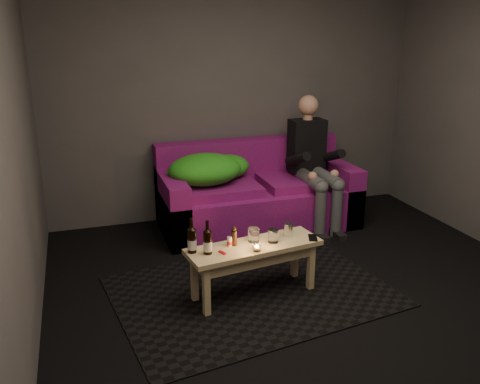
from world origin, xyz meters
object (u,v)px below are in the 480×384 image
object	(u,v)px
sofa	(256,196)
coffee_table	(254,254)
steel_cup	(288,230)
person	(313,160)
beer_bottle_a	(192,240)
beer_bottle_b	(208,242)

from	to	relation	value
sofa	coffee_table	xyz separation A→B (m)	(-0.53, -1.41, 0.04)
steel_cup	person	bearing A→B (deg)	56.51
person	steel_cup	size ratio (longest dim) A/B	13.06
person	coffee_table	bearing A→B (deg)	-131.05
steel_cup	beer_bottle_a	bearing A→B (deg)	-175.39
person	coffee_table	xyz separation A→B (m)	(-1.08, -1.24, -0.34)
person	steel_cup	bearing A→B (deg)	-123.49
beer_bottle_b	sofa	bearing A→B (deg)	58.12
beer_bottle_a	beer_bottle_b	size ratio (longest dim) A/B	1.03
person	beer_bottle_a	bearing A→B (deg)	-141.71
sofa	person	bearing A→B (deg)	-16.33
person	sofa	bearing A→B (deg)	163.67
coffee_table	person	bearing A→B (deg)	48.95
sofa	beer_bottle_b	world-z (taller)	sofa
coffee_table	steel_cup	world-z (taller)	steel_cup
sofa	steel_cup	distance (m)	1.36
sofa	coffee_table	world-z (taller)	sofa
beer_bottle_a	steel_cup	bearing A→B (deg)	4.61
person	steel_cup	world-z (taller)	person
sofa	steel_cup	world-z (taller)	sofa
beer_bottle_b	steel_cup	distance (m)	0.70
sofa	beer_bottle_b	size ratio (longest dim) A/B	7.81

